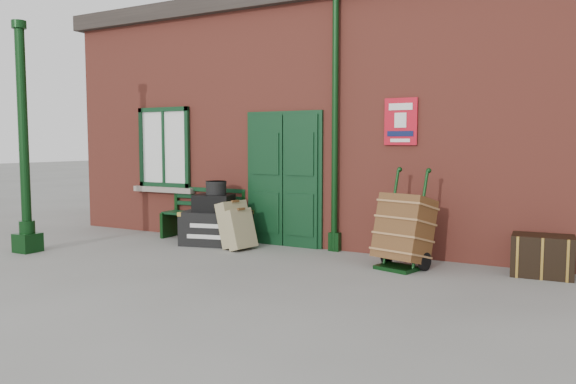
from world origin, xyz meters
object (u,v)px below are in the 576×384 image
Objects in this scene: bench at (205,213)px; dark_trunk at (542,256)px; porter_trolley at (404,230)px; houdini_trunk at (216,228)px.

bench is 5.59m from dark_trunk.
dark_trunk is at bearing 28.30° from porter_trolley.
porter_trolley reaches higher than bench.
dark_trunk is (1.73, 0.40, -0.26)m from porter_trolley.
bench is 0.65m from houdini_trunk.
houdini_trunk is at bearing -168.13° from porter_trolley.
porter_trolley is (3.34, -0.20, 0.24)m from houdini_trunk.
houdini_trunk is 0.84× the size of porter_trolley.
porter_trolley is at bearing -17.93° from houdini_trunk.
houdini_trunk is 5.07m from dark_trunk.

